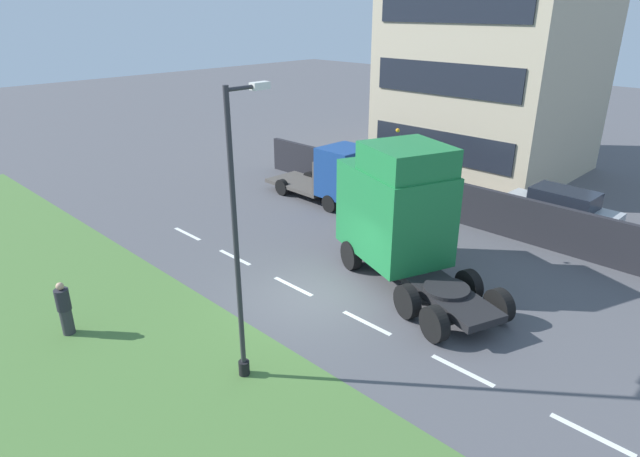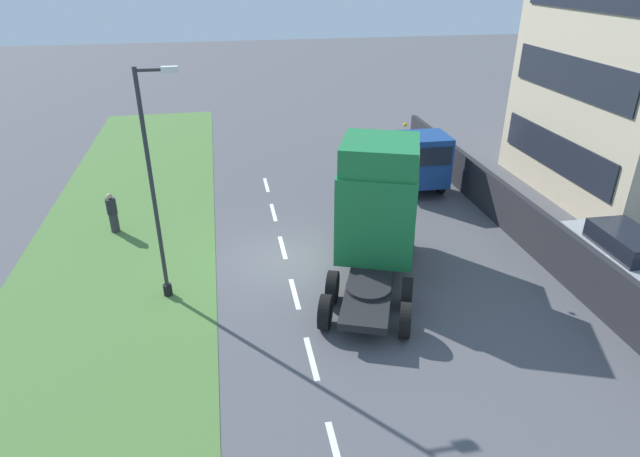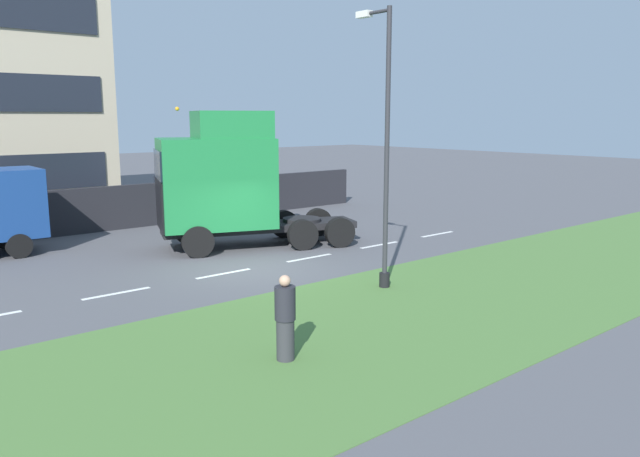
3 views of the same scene
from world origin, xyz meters
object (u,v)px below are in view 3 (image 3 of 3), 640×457
at_px(lorry_cab, 224,181).
at_px(parked_car, 185,195).
at_px(lamp_post, 384,159).
at_px(pedestrian, 285,319).

relative_size(lorry_cab, parked_car, 1.56).
xyz_separation_m(parked_car, lamp_post, (-14.65, 1.92, 2.48)).
xyz_separation_m(lorry_cab, pedestrian, (-9.45, 4.49, -1.55)).
distance_m(lorry_cab, parked_car, 8.17).
relative_size(lorry_cab, pedestrian, 4.29).
relative_size(parked_car, pedestrian, 2.75).
relative_size(lorry_cab, lamp_post, 0.98).
bearing_deg(lorry_cab, parked_car, 2.56).
bearing_deg(pedestrian, parked_car, -22.21).
xyz_separation_m(parked_car, pedestrian, (-17.10, 6.98, -0.13)).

